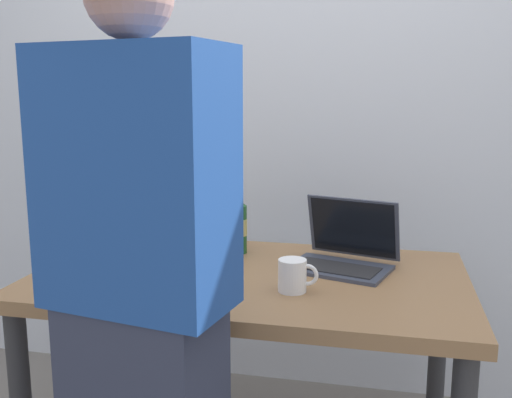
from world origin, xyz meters
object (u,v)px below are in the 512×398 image
Objects in this scene: person_figure at (141,317)px; coffee_mug at (293,275)px; beer_bottle_amber at (238,225)px; beer_bottle_brown at (219,222)px; laptop at (344,251)px; beer_bottle_green at (212,221)px.

coffee_mug is at bearing 58.33° from person_figure.
beer_bottle_amber is at bearing 125.32° from coffee_mug.
beer_bottle_amber is 0.16× the size of person_figure.
beer_bottle_brown is at bearing -142.08° from beer_bottle_amber.
beer_bottle_green is at bearing 166.42° from laptop.
beer_bottle_brown reaches higher than coffee_mug.
beer_bottle_amber is 2.29× the size of coffee_mug.
laptop is at bearing -4.76° from beer_bottle_brown.
laptop is 0.86m from person_figure.
beer_bottle_green is (-0.11, 0.04, 0.00)m from beer_bottle_amber.
coffee_mug is at bearing -47.51° from beer_bottle_green.
beer_bottle_brown is 2.69× the size of coffee_mug.
beer_bottle_amber is 0.84m from person_figure.
person_figure is at bearing -121.67° from coffee_mug.
beer_bottle_amber is at bearing 88.73° from person_figure.
beer_bottle_brown is at bearing 175.24° from laptop.
beer_bottle_green is 2.43× the size of coffee_mug.
person_figure reaches higher than laptop.
beer_bottle_brown is at bearing 93.06° from person_figure.
beer_bottle_green is at bearing 121.18° from beer_bottle_brown.
person_figure is 13.99× the size of coffee_mug.
person_figure is (-0.02, -0.84, -0.03)m from beer_bottle_amber.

